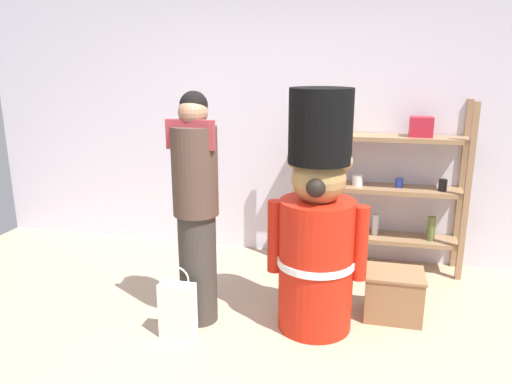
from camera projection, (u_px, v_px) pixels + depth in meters
name	position (u px, v px, depth m)	size (l,w,h in m)	color
ground_plane	(231.00, 379.00, 3.00)	(6.40, 6.40, 0.00)	tan
back_wall	(292.00, 123.00, 4.73)	(6.40, 0.12, 2.60)	silver
merchandise_shelf	(380.00, 184.00, 4.47)	(1.52, 0.35, 1.56)	#93704C
teddy_bear_guard	(317.00, 226.00, 3.40)	(0.70, 0.55, 1.71)	red
person_shopper	(196.00, 207.00, 3.47)	(0.34, 0.32, 1.68)	#38332D
shopping_bag	(178.00, 309.00, 3.42)	(0.25, 0.11, 0.53)	silver
display_crate	(393.00, 294.00, 3.69)	(0.43, 0.35, 0.36)	olive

